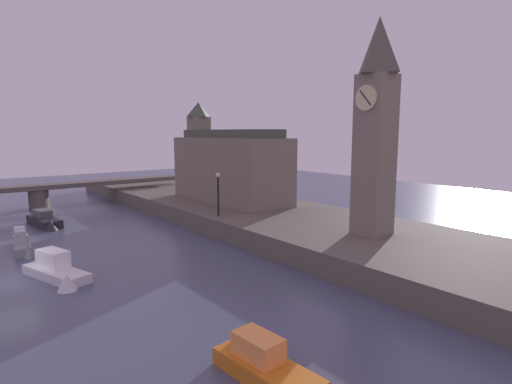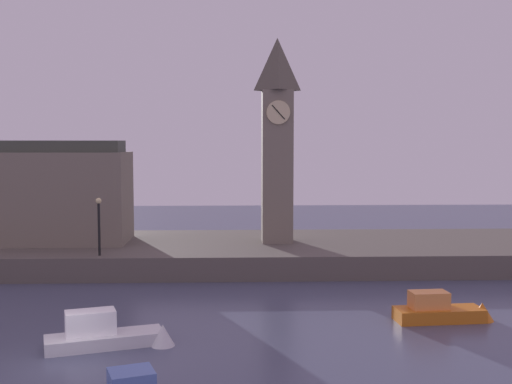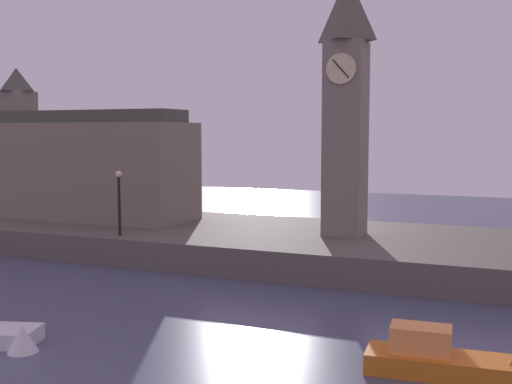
{
  "view_description": "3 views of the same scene",
  "coord_description": "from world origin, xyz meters",
  "px_view_note": "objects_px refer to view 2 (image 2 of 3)",
  "views": [
    {
      "loc": [
        25.7,
        -2.81,
        8.25
      ],
      "look_at": [
        2.67,
        15.27,
        4.0
      ],
      "focal_mm": 28.9,
      "sensor_mm": 36.0,
      "label": 1
    },
    {
      "loc": [
        6.19,
        -23.77,
        8.45
      ],
      "look_at": [
        7.66,
        16.64,
        5.24
      ],
      "focal_mm": 44.7,
      "sensor_mm": 36.0,
      "label": 2
    },
    {
      "loc": [
        17.83,
        -12.99,
        7.08
      ],
      "look_at": [
        5.77,
        15.72,
        4.12
      ],
      "focal_mm": 43.72,
      "sensor_mm": 36.0,
      "label": 3
    }
  ],
  "objects_px": {
    "boat_ferry_white": "(117,335)",
    "boat_patrol_orange": "(448,311)",
    "clock_tower": "(277,137)",
    "streetlamp": "(99,219)",
    "parliament_hall": "(20,192)"
  },
  "relations": [
    {
      "from": "boat_ferry_white",
      "to": "boat_patrol_orange",
      "type": "relative_size",
      "value": 1.17
    },
    {
      "from": "clock_tower",
      "to": "streetlamp",
      "type": "relative_size",
      "value": 3.94
    },
    {
      "from": "streetlamp",
      "to": "boat_ferry_white",
      "type": "relative_size",
      "value": 0.62
    },
    {
      "from": "streetlamp",
      "to": "clock_tower",
      "type": "bearing_deg",
      "value": 23.8
    },
    {
      "from": "clock_tower",
      "to": "boat_ferry_white",
      "type": "xyz_separation_m",
      "value": [
        -7.86,
        -17.82,
        -8.29
      ]
    },
    {
      "from": "parliament_hall",
      "to": "boat_ferry_white",
      "type": "bearing_deg",
      "value": -61.69
    },
    {
      "from": "streetlamp",
      "to": "boat_ferry_white",
      "type": "xyz_separation_m",
      "value": [
        3.35,
        -12.88,
        -3.27
      ]
    },
    {
      "from": "parliament_hall",
      "to": "streetlamp",
      "type": "height_order",
      "value": "parliament_hall"
    },
    {
      "from": "clock_tower",
      "to": "parliament_hall",
      "type": "height_order",
      "value": "clock_tower"
    },
    {
      "from": "clock_tower",
      "to": "parliament_hall",
      "type": "bearing_deg",
      "value": 178.76
    },
    {
      "from": "boat_patrol_orange",
      "to": "boat_ferry_white",
      "type": "bearing_deg",
      "value": -167.88
    },
    {
      "from": "parliament_hall",
      "to": "boat_patrol_orange",
      "type": "height_order",
      "value": "parliament_hall"
    },
    {
      "from": "clock_tower",
      "to": "parliament_hall",
      "type": "xyz_separation_m",
      "value": [
        -17.67,
        0.38,
        -3.77
      ]
    },
    {
      "from": "parliament_hall",
      "to": "streetlamp",
      "type": "relative_size",
      "value": 3.93
    },
    {
      "from": "parliament_hall",
      "to": "boat_ferry_white",
      "type": "distance_m",
      "value": 21.16
    }
  ]
}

